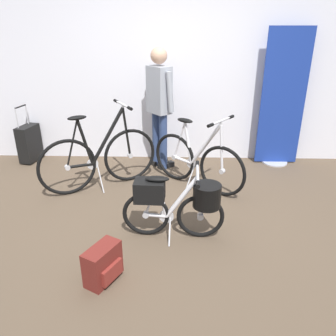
{
  "coord_description": "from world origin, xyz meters",
  "views": [
    {
      "loc": [
        0.13,
        -2.87,
        1.92
      ],
      "look_at": [
        0.04,
        0.26,
        0.55
      ],
      "focal_mm": 35.97,
      "sensor_mm": 36.0,
      "label": 1
    }
  ],
  "objects_px": {
    "floor_banner_stand": "(282,106)",
    "backpack_on_floor": "(103,264)",
    "display_bike_left": "(100,158)",
    "display_bike_right": "(197,161)",
    "folding_bike_foreground": "(178,201)",
    "visitor_near_wall": "(159,102)",
    "rolling_suitcase": "(29,143)"
  },
  "relations": [
    {
      "from": "visitor_near_wall",
      "to": "backpack_on_floor",
      "type": "relative_size",
      "value": 4.59
    },
    {
      "from": "folding_bike_foreground",
      "to": "floor_banner_stand",
      "type": "bearing_deg",
      "value": 52.85
    },
    {
      "from": "display_bike_left",
      "to": "rolling_suitcase",
      "type": "xyz_separation_m",
      "value": [
        -1.22,
        0.82,
        -0.1
      ]
    },
    {
      "from": "visitor_near_wall",
      "to": "display_bike_right",
      "type": "bearing_deg",
      "value": -51.87
    },
    {
      "from": "display_bike_right",
      "to": "visitor_near_wall",
      "type": "xyz_separation_m",
      "value": [
        -0.49,
        0.62,
        0.58
      ]
    },
    {
      "from": "display_bike_left",
      "to": "rolling_suitcase",
      "type": "bearing_deg",
      "value": 146.19
    },
    {
      "from": "backpack_on_floor",
      "to": "rolling_suitcase",
      "type": "bearing_deg",
      "value": 122.66
    },
    {
      "from": "folding_bike_foreground",
      "to": "display_bike_left",
      "type": "relative_size",
      "value": 0.75
    },
    {
      "from": "rolling_suitcase",
      "to": "backpack_on_floor",
      "type": "relative_size",
      "value": 2.34
    },
    {
      "from": "display_bike_left",
      "to": "rolling_suitcase",
      "type": "relative_size",
      "value": 1.57
    },
    {
      "from": "folding_bike_foreground",
      "to": "backpack_on_floor",
      "type": "height_order",
      "value": "folding_bike_foreground"
    },
    {
      "from": "display_bike_left",
      "to": "display_bike_right",
      "type": "distance_m",
      "value": 1.19
    },
    {
      "from": "backpack_on_floor",
      "to": "display_bike_left",
      "type": "bearing_deg",
      "value": 102.43
    },
    {
      "from": "display_bike_left",
      "to": "display_bike_right",
      "type": "height_order",
      "value": "display_bike_left"
    },
    {
      "from": "floor_banner_stand",
      "to": "backpack_on_floor",
      "type": "distance_m",
      "value": 3.3
    },
    {
      "from": "visitor_near_wall",
      "to": "backpack_on_floor",
      "type": "xyz_separation_m",
      "value": [
        -0.34,
        -2.32,
        -0.78
      ]
    },
    {
      "from": "floor_banner_stand",
      "to": "folding_bike_foreground",
      "type": "bearing_deg",
      "value": -127.15
    },
    {
      "from": "display_bike_left",
      "to": "visitor_near_wall",
      "type": "xyz_separation_m",
      "value": [
        0.7,
        0.66,
        0.54
      ]
    },
    {
      "from": "floor_banner_stand",
      "to": "backpack_on_floor",
      "type": "relative_size",
      "value": 5.27
    },
    {
      "from": "rolling_suitcase",
      "to": "backpack_on_floor",
      "type": "xyz_separation_m",
      "value": [
        1.59,
        -2.48,
        -0.13
      ]
    },
    {
      "from": "folding_bike_foreground",
      "to": "backpack_on_floor",
      "type": "bearing_deg",
      "value": -133.48
    },
    {
      "from": "folding_bike_foreground",
      "to": "rolling_suitcase",
      "type": "distance_m",
      "value": 2.86
    },
    {
      "from": "display_bike_left",
      "to": "display_bike_right",
      "type": "xyz_separation_m",
      "value": [
        1.19,
        0.04,
        -0.04
      ]
    },
    {
      "from": "display_bike_left",
      "to": "floor_banner_stand",
      "type": "bearing_deg",
      "value": 19.62
    },
    {
      "from": "floor_banner_stand",
      "to": "folding_bike_foreground",
      "type": "distance_m",
      "value": 2.41
    },
    {
      "from": "rolling_suitcase",
      "to": "display_bike_left",
      "type": "bearing_deg",
      "value": -33.81
    },
    {
      "from": "display_bike_left",
      "to": "backpack_on_floor",
      "type": "distance_m",
      "value": 1.72
    },
    {
      "from": "floor_banner_stand",
      "to": "folding_bike_foreground",
      "type": "height_order",
      "value": "floor_banner_stand"
    },
    {
      "from": "backpack_on_floor",
      "to": "folding_bike_foreground",
      "type": "bearing_deg",
      "value": 46.52
    },
    {
      "from": "backpack_on_floor",
      "to": "visitor_near_wall",
      "type": "bearing_deg",
      "value": 81.75
    },
    {
      "from": "floor_banner_stand",
      "to": "backpack_on_floor",
      "type": "xyz_separation_m",
      "value": [
        -2.02,
        -2.51,
        -0.7
      ]
    },
    {
      "from": "folding_bike_foreground",
      "to": "display_bike_right",
      "type": "xyz_separation_m",
      "value": [
        0.24,
        1.08,
        -0.03
      ]
    }
  ]
}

